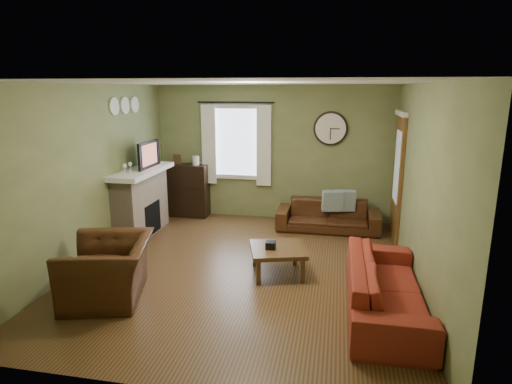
% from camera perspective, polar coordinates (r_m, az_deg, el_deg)
% --- Properties ---
extents(floor, '(4.60, 5.20, 0.00)m').
position_cam_1_polar(floor, '(6.25, -1.62, -10.21)').
color(floor, '#51371D').
rests_on(floor, ground).
extents(ceiling, '(4.60, 5.20, 0.00)m').
position_cam_1_polar(ceiling, '(5.72, -1.80, 14.36)').
color(ceiling, white).
rests_on(ceiling, ground).
extents(wall_left, '(0.00, 5.20, 2.60)m').
position_cam_1_polar(wall_left, '(6.73, -21.21, 2.20)').
color(wall_left, olive).
rests_on(wall_left, ground).
extents(wall_right, '(0.00, 5.20, 2.60)m').
position_cam_1_polar(wall_right, '(5.81, 21.04, 0.51)').
color(wall_right, olive).
rests_on(wall_right, ground).
extents(wall_back, '(4.60, 0.00, 2.60)m').
position_cam_1_polar(wall_back, '(8.36, 2.20, 5.20)').
color(wall_back, olive).
rests_on(wall_back, ground).
extents(wall_front, '(4.60, 0.00, 2.60)m').
position_cam_1_polar(wall_front, '(3.46, -11.24, -7.45)').
color(wall_front, olive).
rests_on(wall_front, ground).
extents(fireplace, '(0.40, 1.40, 1.10)m').
position_cam_1_polar(fireplace, '(7.77, -15.04, -1.57)').
color(fireplace, tan).
rests_on(fireplace, floor).
extents(firebox, '(0.04, 0.60, 0.55)m').
position_cam_1_polar(firebox, '(7.76, -13.67, -3.43)').
color(firebox, black).
rests_on(firebox, fireplace).
extents(mantel, '(0.58, 1.60, 0.08)m').
position_cam_1_polar(mantel, '(7.63, -15.11, 2.70)').
color(mantel, white).
rests_on(mantel, fireplace).
extents(tv, '(0.08, 0.60, 0.35)m').
position_cam_1_polar(tv, '(7.72, -14.59, 4.46)').
color(tv, black).
rests_on(tv, mantel).
extents(tv_screen, '(0.02, 0.62, 0.36)m').
position_cam_1_polar(tv_screen, '(7.68, -14.08, 4.87)').
color(tv_screen, '#994C3F').
rests_on(tv_screen, mantel).
extents(medallion_left, '(0.28, 0.28, 0.03)m').
position_cam_1_polar(medallion_left, '(7.30, -18.38, 10.79)').
color(medallion_left, white).
rests_on(medallion_left, wall_left).
extents(medallion_mid, '(0.28, 0.28, 0.03)m').
position_cam_1_polar(medallion_mid, '(7.61, -17.09, 10.97)').
color(medallion_mid, white).
rests_on(medallion_mid, wall_left).
extents(medallion_right, '(0.28, 0.28, 0.03)m').
position_cam_1_polar(medallion_right, '(7.92, -15.90, 11.13)').
color(medallion_right, white).
rests_on(medallion_right, wall_left).
extents(window_pane, '(1.00, 0.02, 1.30)m').
position_cam_1_polar(window_pane, '(8.45, -2.53, 6.65)').
color(window_pane, silver).
rests_on(window_pane, wall_back).
extents(curtain_rod, '(0.03, 0.03, 1.50)m').
position_cam_1_polar(curtain_rod, '(8.30, -2.75, 11.85)').
color(curtain_rod, black).
rests_on(curtain_rod, wall_back).
extents(curtain_left, '(0.28, 0.04, 1.55)m').
position_cam_1_polar(curtain_left, '(8.51, -6.31, 6.29)').
color(curtain_left, white).
rests_on(curtain_left, wall_back).
extents(curtain_right, '(0.28, 0.04, 1.55)m').
position_cam_1_polar(curtain_right, '(8.25, 1.05, 6.14)').
color(curtain_right, white).
rests_on(curtain_right, wall_back).
extents(wall_clock, '(0.64, 0.06, 0.64)m').
position_cam_1_polar(wall_clock, '(8.16, 9.92, 8.33)').
color(wall_clock, white).
rests_on(wall_clock, wall_back).
extents(door, '(0.05, 0.90, 2.10)m').
position_cam_1_polar(door, '(7.64, 18.36, 1.79)').
color(door, brown).
rests_on(door, floor).
extents(bookshelf, '(0.89, 0.38, 1.05)m').
position_cam_1_polar(bookshelf, '(8.74, -9.27, 0.23)').
color(bookshelf, black).
rests_on(bookshelf, floor).
extents(book, '(0.25, 0.29, 0.02)m').
position_cam_1_polar(book, '(8.80, -8.13, 3.26)').
color(book, '#4B321B').
rests_on(book, bookshelf).
extents(sofa_brown, '(1.85, 0.72, 0.54)m').
position_cam_1_polar(sofa_brown, '(7.92, 9.57, -3.11)').
color(sofa_brown, '#381D0E').
rests_on(sofa_brown, floor).
extents(pillow_left, '(0.40, 0.17, 0.39)m').
position_cam_1_polar(pillow_left, '(7.91, 11.72, -1.13)').
color(pillow_left, gray).
rests_on(pillow_left, sofa_brown).
extents(pillow_right, '(0.39, 0.18, 0.38)m').
position_cam_1_polar(pillow_right, '(7.84, 10.21, -1.18)').
color(pillow_right, gray).
rests_on(pillow_right, sofa_brown).
extents(sofa_red, '(0.83, 2.12, 0.62)m').
position_cam_1_polar(sofa_red, '(5.25, 16.90, -11.99)').
color(sofa_red, maroon).
rests_on(sofa_red, floor).
extents(armchair, '(1.25, 1.35, 0.73)m').
position_cam_1_polar(armchair, '(5.63, -19.07, -9.75)').
color(armchair, '#381D0E').
rests_on(armchair, floor).
extents(coffee_table, '(0.90, 0.90, 0.39)m').
position_cam_1_polar(coffee_table, '(6.03, 2.89, -9.13)').
color(coffee_table, '#4B321B').
rests_on(coffee_table, floor).
extents(tissue_box, '(0.14, 0.14, 0.10)m').
position_cam_1_polar(tissue_box, '(5.91, 1.97, -7.48)').
color(tissue_box, black).
rests_on(tissue_box, coffee_table).
extents(wine_glass_a, '(0.07, 0.07, 0.19)m').
position_cam_1_polar(wine_glass_a, '(7.09, -17.09, 2.85)').
color(wine_glass_a, white).
rests_on(wine_glass_a, mantel).
extents(wine_glass_b, '(0.07, 0.07, 0.19)m').
position_cam_1_polar(wine_glass_b, '(7.25, -16.42, 3.11)').
color(wine_glass_b, white).
rests_on(wine_glass_b, mantel).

